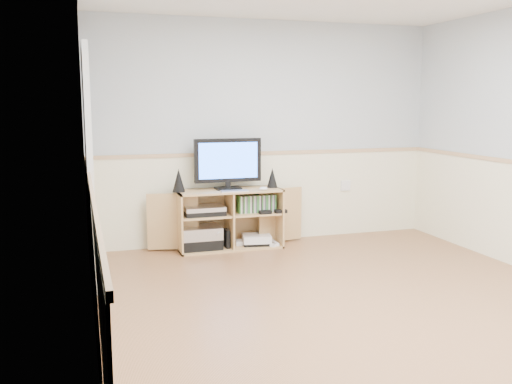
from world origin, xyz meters
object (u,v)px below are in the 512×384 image
at_px(monitor, 228,162).
at_px(game_consoles, 255,240).
at_px(keyboard, 235,191).
at_px(media_cabinet, 228,217).

relative_size(monitor, game_consoles, 1.62).
height_order(monitor, game_consoles, monitor).
bearing_deg(game_consoles, keyboard, -154.86).
relative_size(media_cabinet, monitor, 2.39).
height_order(media_cabinet, monitor, monitor).
distance_m(monitor, keyboard, 0.35).
distance_m(media_cabinet, monitor, 0.62).
bearing_deg(keyboard, monitor, 99.68).
xyz_separation_m(keyboard, game_consoles, (0.27, 0.13, -0.59)).
height_order(media_cabinet, game_consoles, media_cabinet).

